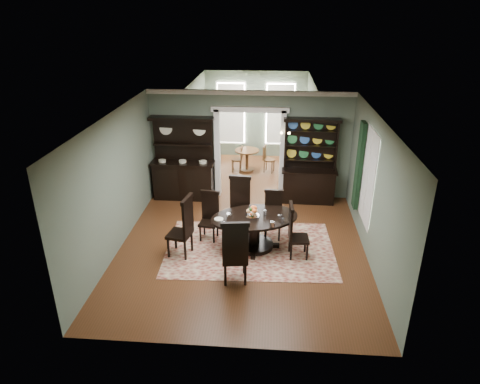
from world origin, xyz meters
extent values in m
cube|color=#562B16|center=(0.00, 0.00, -0.01)|extent=(5.50, 6.00, 0.01)
cube|color=silver|center=(0.00, 0.00, 3.00)|extent=(5.50, 6.00, 0.01)
cube|color=slate|center=(-2.75, 0.00, 1.50)|extent=(0.01, 6.00, 3.00)
cube|color=slate|center=(2.75, 0.00, 1.50)|extent=(0.01, 6.00, 3.00)
cube|color=slate|center=(0.00, -3.00, 1.50)|extent=(5.50, 0.01, 3.00)
cube|color=slate|center=(-1.83, 3.00, 1.50)|extent=(1.85, 0.01, 3.00)
cube|color=slate|center=(1.83, 3.00, 1.50)|extent=(1.85, 0.01, 3.00)
cube|color=slate|center=(0.00, 3.00, 2.75)|extent=(1.80, 0.01, 0.50)
cube|color=white|center=(0.00, 2.95, 2.94)|extent=(5.50, 0.10, 0.12)
cube|color=#562B16|center=(0.00, 4.75, -0.01)|extent=(3.50, 3.50, 0.01)
cube|color=silver|center=(0.00, 4.75, 3.00)|extent=(3.50, 3.50, 0.01)
cube|color=slate|center=(-1.75, 4.75, 1.50)|extent=(0.01, 3.50, 3.00)
cube|color=slate|center=(1.75, 4.75, 1.50)|extent=(0.01, 3.50, 3.00)
cube|color=slate|center=(0.00, 6.50, 1.50)|extent=(3.50, 0.01, 3.00)
cube|color=white|center=(-0.85, 6.45, 1.55)|extent=(1.05, 0.06, 2.20)
cube|color=white|center=(0.85, 6.45, 1.55)|extent=(1.05, 0.06, 2.20)
cube|color=white|center=(-0.90, 3.00, 1.25)|extent=(0.14, 0.25, 2.50)
cube|color=white|center=(0.90, 3.00, 1.25)|extent=(0.14, 0.25, 2.50)
cube|color=white|center=(0.00, 3.00, 2.50)|extent=(2.08, 0.25, 0.14)
cube|color=white|center=(2.74, 0.60, 1.60)|extent=(0.02, 1.10, 2.00)
cube|color=white|center=(2.73, 0.60, 1.60)|extent=(0.01, 1.22, 2.12)
cube|color=black|center=(2.65, 1.28, 1.60)|extent=(0.10, 0.35, 2.10)
cube|color=#B06D2E|center=(0.95, 2.92, 1.85)|extent=(0.08, 0.05, 0.18)
sphere|color=#FFD88C|center=(0.85, 2.77, 1.93)|extent=(0.07, 0.07, 0.07)
sphere|color=#FFD88C|center=(1.05, 2.77, 1.93)|extent=(0.07, 0.07, 0.07)
cube|color=maroon|center=(0.19, 0.03, 0.01)|extent=(3.82, 2.64, 0.01)
ellipsoid|color=black|center=(0.28, 0.14, 0.74)|extent=(2.23, 1.75, 0.05)
cylinder|color=black|center=(0.28, 0.14, 0.71)|extent=(2.26, 2.26, 0.03)
cylinder|color=black|center=(0.28, 0.14, 0.39)|extent=(0.25, 0.25, 0.68)
cylinder|color=black|center=(0.28, 0.14, 0.05)|extent=(0.86, 0.86, 0.10)
cylinder|color=silver|center=(0.23, 0.09, 0.80)|extent=(0.31, 0.31, 0.06)
cube|color=black|center=(-0.79, 0.41, 0.41)|extent=(0.46, 0.45, 0.05)
cube|color=black|center=(-0.77, 0.59, 0.77)|extent=(0.41, 0.10, 0.70)
cube|color=black|center=(-0.77, 0.59, 1.12)|extent=(0.45, 0.12, 0.07)
cylinder|color=black|center=(-0.98, 0.27, 0.21)|extent=(0.04, 0.04, 0.41)
cylinder|color=black|center=(-0.66, 0.23, 0.21)|extent=(0.04, 0.04, 0.41)
cylinder|color=black|center=(-0.93, 0.59, 0.21)|extent=(0.04, 0.04, 0.41)
cylinder|color=black|center=(-0.61, 0.55, 0.21)|extent=(0.04, 0.04, 0.41)
cube|color=black|center=(-0.13, 0.80, 0.49)|extent=(0.52, 0.50, 0.06)
cube|color=black|center=(-0.11, 1.01, 0.91)|extent=(0.49, 0.09, 0.83)
cube|color=black|center=(-0.11, 1.01, 1.34)|extent=(0.53, 0.11, 0.08)
cylinder|color=black|center=(-0.33, 0.62, 0.24)|extent=(0.05, 0.05, 0.49)
cylinder|color=black|center=(0.05, 0.59, 0.24)|extent=(0.05, 0.05, 0.49)
cylinder|color=black|center=(-0.30, 1.00, 0.24)|extent=(0.05, 0.05, 0.49)
cylinder|color=black|center=(0.08, 0.97, 0.24)|extent=(0.05, 0.05, 0.49)
cube|color=black|center=(0.68, 0.59, 0.41)|extent=(0.42, 0.40, 0.05)
cube|color=black|center=(0.69, 0.77, 0.76)|extent=(0.41, 0.06, 0.69)
cube|color=black|center=(0.69, 0.77, 1.12)|extent=(0.45, 0.08, 0.07)
cylinder|color=black|center=(0.52, 0.44, 0.20)|extent=(0.04, 0.04, 0.41)
cylinder|color=black|center=(0.84, 0.43, 0.20)|extent=(0.04, 0.04, 0.41)
cylinder|color=black|center=(0.53, 0.76, 0.20)|extent=(0.04, 0.04, 0.41)
cylinder|color=black|center=(0.85, 0.75, 0.20)|extent=(0.04, 0.04, 0.41)
cube|color=black|center=(-1.32, -0.30, 0.50)|extent=(0.56, 0.58, 0.06)
cube|color=black|center=(-1.11, -0.34, 0.93)|extent=(0.15, 0.50, 0.84)
cube|color=black|center=(-1.11, -0.34, 1.36)|extent=(0.18, 0.54, 0.09)
cylinder|color=black|center=(-1.48, -0.07, 0.25)|extent=(0.05, 0.05, 0.50)
cylinder|color=black|center=(-1.55, -0.46, 0.25)|extent=(0.05, 0.05, 0.50)
cylinder|color=black|center=(-1.10, -0.15, 0.25)|extent=(0.05, 0.05, 0.50)
cylinder|color=black|center=(-1.17, -0.53, 0.25)|extent=(0.05, 0.05, 0.50)
cube|color=black|center=(1.25, -0.19, 0.44)|extent=(0.45, 0.46, 0.06)
cube|color=black|center=(1.06, -0.20, 0.82)|extent=(0.07, 0.44, 0.74)
cube|color=black|center=(1.06, -0.20, 1.20)|extent=(0.10, 0.48, 0.08)
cylinder|color=black|center=(1.43, -0.35, 0.22)|extent=(0.05, 0.05, 0.44)
cylinder|color=black|center=(1.41, -0.01, 0.22)|extent=(0.05, 0.05, 0.44)
cylinder|color=black|center=(1.09, -0.37, 0.22)|extent=(0.05, 0.05, 0.44)
cylinder|color=black|center=(1.07, -0.03, 0.22)|extent=(0.05, 0.05, 0.44)
cube|color=black|center=(-0.05, -1.15, 0.50)|extent=(0.55, 0.54, 0.06)
cube|color=black|center=(-0.02, -1.36, 0.93)|extent=(0.50, 0.12, 0.84)
cube|color=black|center=(-0.02, -1.36, 1.36)|extent=(0.55, 0.14, 0.09)
cylinder|color=black|center=(0.12, -0.93, 0.25)|extent=(0.05, 0.05, 0.50)
cylinder|color=black|center=(-0.26, -0.98, 0.25)|extent=(0.05, 0.05, 0.50)
cylinder|color=black|center=(0.17, -1.32, 0.25)|extent=(0.05, 0.05, 0.50)
cylinder|color=black|center=(-0.21, -1.37, 0.25)|extent=(0.05, 0.05, 0.50)
cube|color=black|center=(-1.83, 2.69, 0.51)|extent=(1.65, 0.58, 1.03)
cube|color=black|center=(-1.83, 2.69, 1.05)|extent=(1.75, 0.63, 0.05)
cube|color=black|center=(-1.83, 2.92, 1.66)|extent=(1.64, 0.10, 1.21)
cube|color=black|center=(-1.83, 2.82, 1.54)|extent=(1.59, 0.30, 0.04)
cube|color=black|center=(-1.83, 2.79, 2.26)|extent=(1.75, 0.38, 0.08)
cube|color=black|center=(1.65, 2.70, 0.45)|extent=(1.41, 0.53, 0.90)
cube|color=black|center=(1.65, 2.70, 0.91)|extent=(1.51, 0.58, 0.04)
cube|color=black|center=(1.65, 2.90, 1.60)|extent=(1.40, 0.09, 1.36)
cube|color=black|center=(0.97, 2.80, 1.60)|extent=(0.06, 0.26, 1.40)
cube|color=black|center=(2.32, 2.80, 1.60)|extent=(0.06, 0.26, 1.40)
cube|color=black|center=(1.65, 2.78, 2.29)|extent=(1.50, 0.35, 0.08)
cube|color=black|center=(1.65, 2.80, 1.20)|extent=(1.40, 0.29, 0.03)
cube|color=black|center=(1.65, 2.80, 1.60)|extent=(1.40, 0.29, 0.03)
cube|color=black|center=(1.65, 2.80, 1.99)|extent=(1.40, 0.29, 0.03)
cylinder|color=#553618|center=(-0.19, 4.90, 0.71)|extent=(0.79, 0.79, 0.04)
cylinder|color=#553618|center=(-0.19, 4.90, 0.36)|extent=(0.10, 0.10, 0.69)
cylinder|color=#553618|center=(-0.19, 4.90, 0.03)|extent=(0.43, 0.43, 0.06)
cylinder|color=#553618|center=(-0.53, 4.86, 0.41)|extent=(0.36, 0.36, 0.04)
cube|color=#553618|center=(-0.36, 4.86, 0.63)|extent=(0.04, 0.33, 0.45)
cylinder|color=#553618|center=(-0.65, 5.00, 0.20)|extent=(0.03, 0.03, 0.41)
cylinder|color=#553618|center=(-0.66, 4.74, 0.20)|extent=(0.03, 0.03, 0.41)
cylinder|color=#553618|center=(-0.39, 4.98, 0.20)|extent=(0.03, 0.03, 0.41)
cylinder|color=#553618|center=(-0.41, 4.73, 0.20)|extent=(0.03, 0.03, 0.41)
cylinder|color=#553618|center=(0.54, 4.88, 0.42)|extent=(0.37, 0.37, 0.04)
cube|color=#553618|center=(0.37, 4.92, 0.65)|extent=(0.11, 0.33, 0.46)
cylinder|color=#553618|center=(0.63, 4.73, 0.21)|extent=(0.03, 0.03, 0.42)
cylinder|color=#553618|center=(0.69, 4.98, 0.21)|extent=(0.03, 0.03, 0.42)
cylinder|color=#553618|center=(0.38, 4.79, 0.21)|extent=(0.03, 0.03, 0.42)
cylinder|color=#553618|center=(0.44, 5.04, 0.21)|extent=(0.03, 0.03, 0.42)
camera|label=1|loc=(0.61, -8.25, 5.08)|focal=32.00mm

